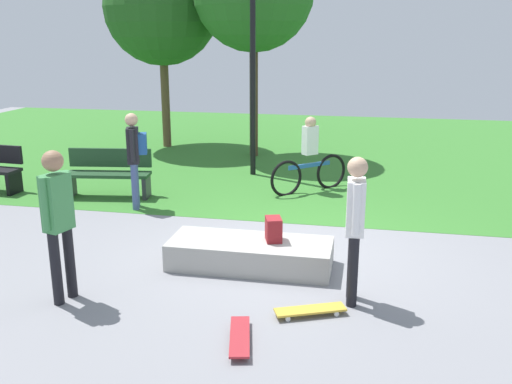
# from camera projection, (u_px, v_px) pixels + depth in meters

# --- Properties ---
(ground_plane) EXTENTS (28.00, 28.00, 0.00)m
(ground_plane) POSITION_uv_depth(u_px,v_px,m) (290.00, 250.00, 8.21)
(ground_plane) COLOR gray
(grass_lawn) EXTENTS (26.60, 12.83, 0.01)m
(grass_lawn) POSITION_uv_depth(u_px,v_px,m) (329.00, 149.00, 15.37)
(grass_lawn) COLOR #387A2D
(grass_lawn) RESTS_ON ground_plane
(concrete_ledge) EXTENTS (2.18, 0.84, 0.36)m
(concrete_ledge) POSITION_uv_depth(u_px,v_px,m) (250.00, 254.00, 7.59)
(concrete_ledge) COLOR #A8A59E
(concrete_ledge) RESTS_ON ground_plane
(backpack_on_ledge) EXTENTS (0.28, 0.33, 0.32)m
(backpack_on_ledge) POSITION_uv_depth(u_px,v_px,m) (274.00, 229.00, 7.52)
(backpack_on_ledge) COLOR maroon
(backpack_on_ledge) RESTS_ON concrete_ledge
(skater_performing_trick) EXTENTS (0.27, 0.42, 1.80)m
(skater_performing_trick) POSITION_uv_depth(u_px,v_px,m) (58.00, 214.00, 6.40)
(skater_performing_trick) COLOR black
(skater_performing_trick) RESTS_ON ground_plane
(skater_watching) EXTENTS (0.23, 0.43, 1.73)m
(skater_watching) POSITION_uv_depth(u_px,v_px,m) (355.00, 219.00, 6.37)
(skater_watching) COLOR black
(skater_watching) RESTS_ON ground_plane
(skateboard_by_ledge) EXTENTS (0.81, 0.50, 0.08)m
(skateboard_by_ledge) POSITION_uv_depth(u_px,v_px,m) (310.00, 310.00, 6.30)
(skateboard_by_ledge) COLOR gold
(skateboard_by_ledge) RESTS_ON ground_plane
(skateboard_spare) EXTENTS (0.36, 0.82, 0.08)m
(skateboard_spare) POSITION_uv_depth(u_px,v_px,m) (240.00, 337.00, 5.75)
(skateboard_spare) COLOR #A5262D
(skateboard_spare) RESTS_ON ground_plane
(park_bench_far_left) EXTENTS (1.65, 0.69, 0.91)m
(park_bench_far_left) POSITION_uv_depth(u_px,v_px,m) (109.00, 172.00, 10.80)
(park_bench_far_left) COLOR #1E4223
(park_bench_far_left) RESTS_ON ground_plane
(tree_leaning_ash) EXTENTS (3.01, 3.01, 5.21)m
(tree_leaning_ash) POSITION_uv_depth(u_px,v_px,m) (161.00, 7.00, 14.74)
(tree_leaning_ash) COLOR brown
(tree_leaning_ash) RESTS_ON grass_lawn
(lamp_post) EXTENTS (0.28, 0.28, 4.82)m
(lamp_post) POSITION_uv_depth(u_px,v_px,m) (253.00, 41.00, 11.84)
(lamp_post) COLOR black
(lamp_post) RESTS_ON ground_plane
(pedestrian_with_backpack) EXTENTS (0.42, 0.41, 1.71)m
(pedestrian_with_backpack) POSITION_uv_depth(u_px,v_px,m) (135.00, 152.00, 9.93)
(pedestrian_with_backpack) COLOR #3F5184
(pedestrian_with_backpack) RESTS_ON ground_plane
(cyclist_on_bicycle) EXTENTS (1.38, 1.28, 1.52)m
(cyclist_on_bicycle) POSITION_uv_depth(u_px,v_px,m) (310.00, 160.00, 11.11)
(cyclist_on_bicycle) COLOR black
(cyclist_on_bicycle) RESTS_ON ground_plane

